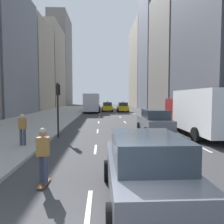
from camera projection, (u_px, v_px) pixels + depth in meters
name	position (u px, v px, depth m)	size (l,w,h in m)	color
sidewalk_left	(50.00, 116.00, 29.78)	(8.00, 66.00, 0.15)	#ADAAA3
lane_markings	(122.00, 119.00, 26.26)	(5.72, 56.00, 0.01)	white
building_row_left	(29.00, 46.00, 42.69)	(6.00, 81.22, 34.37)	gray
building_row_right	(177.00, 23.00, 34.21)	(6.00, 69.27, 34.83)	slate
taxi_lead	(123.00, 107.00, 39.95)	(2.02, 4.40, 1.87)	yellow
taxi_second	(107.00, 107.00, 41.13)	(2.02, 4.40, 1.87)	yellow
sedan_black_near	(145.00, 168.00, 5.46)	(2.02, 4.57, 1.75)	#565B66
sedan_silver_behind	(154.00, 121.00, 16.02)	(2.02, 4.61, 1.76)	#565B66
city_bus	(92.00, 102.00, 40.25)	(2.80, 11.61, 3.25)	silver
box_truck	(199.00, 111.00, 14.96)	(2.58, 8.40, 3.15)	maroon
skateboarder	(43.00, 154.00, 6.54)	(0.36, 0.80, 1.75)	brown
pedestrian_mid_block	(23.00, 128.00, 11.35)	(0.36, 0.22, 1.65)	#383D51
traffic_light_pole	(58.00, 101.00, 14.36)	(0.24, 0.42, 3.60)	black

